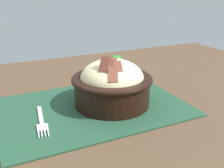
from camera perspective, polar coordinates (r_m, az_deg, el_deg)
table at (r=0.66m, az=-0.71°, el=-9.98°), size 1.34×0.98×0.74m
placemat at (r=0.64m, az=-4.03°, el=-4.76°), size 0.43×0.30×0.00m
bowl at (r=0.63m, az=0.00°, el=0.04°), size 0.19×0.19×0.13m
fork at (r=0.59m, az=-14.49°, el=-7.68°), size 0.03×0.14×0.00m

